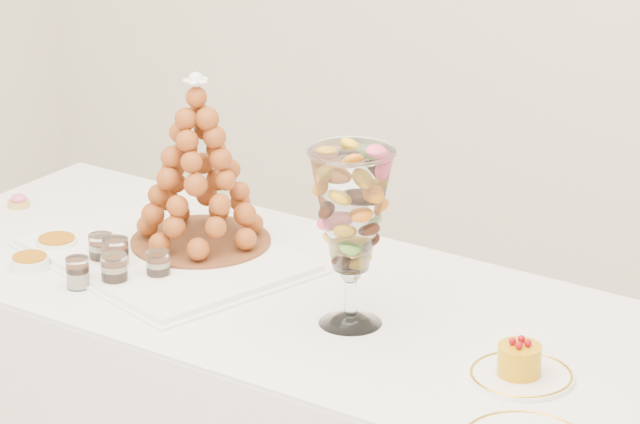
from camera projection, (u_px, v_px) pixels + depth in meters
The scene contains 13 objects.
lace_tray at pixel (166, 255), 3.41m from camera, with size 0.59×0.44×0.02m, color white.
macaron_vase at pixel (351, 213), 3.02m from camera, with size 0.17×0.17×0.37m.
cake_plate at pixel (521, 376), 2.87m from camera, with size 0.20×0.20×0.01m, color white.
pink_tart at pixel (19, 201), 3.72m from camera, with size 0.05×0.05×0.03m.
verrine_a at pixel (101, 250), 3.37m from camera, with size 0.06×0.06×0.07m, color white.
verrine_b at pixel (116, 256), 3.34m from camera, with size 0.06×0.06×0.08m, color white.
verrine_c at pixel (158, 267), 3.29m from camera, with size 0.05×0.05×0.07m, color white.
verrine_d at pixel (78, 273), 3.26m from camera, with size 0.05×0.05×0.07m, color white.
verrine_e at pixel (114, 271), 3.25m from camera, with size 0.06×0.06×0.08m, color white.
ramekin_back at pixel (57, 245), 3.46m from camera, with size 0.09×0.09×0.03m, color white.
ramekin_front at pixel (30, 263), 3.36m from camera, with size 0.09×0.09×0.03m, color white.
croquembouche at pixel (198, 162), 3.39m from camera, with size 0.34×0.34×0.40m.
mousse_cake at pixel (519, 359), 2.86m from camera, with size 0.08×0.08×0.07m.
Camera 1 is at (1.61, -2.08, 2.06)m, focal length 85.00 mm.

